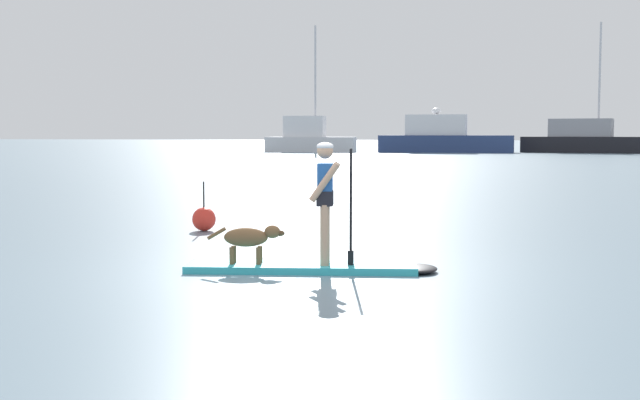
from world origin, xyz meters
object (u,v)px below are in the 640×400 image
(paddleboard, at_px, (318,268))
(person_paddler, at_px, (326,194))
(dog, at_px, (250,238))
(moored_boat_outer, at_px, (309,138))
(marker_buoy, at_px, (204,219))
(moored_boat_center, at_px, (443,138))
(moored_boat_starboard, at_px, (588,140))

(paddleboard, distance_m, person_paddler, 1.02)
(paddleboard, bearing_deg, dog, -168.44)
(dog, xyz_separation_m, moored_boat_outer, (-18.16, 68.61, 0.88))
(paddleboard, bearing_deg, moored_boat_outer, 105.58)
(person_paddler, bearing_deg, marker_buoy, 130.78)
(moored_boat_outer, bearing_deg, marker_buoy, -76.27)
(person_paddler, distance_m, moored_boat_center, 69.70)
(moored_boat_outer, relative_size, marker_buoy, 12.73)
(moored_boat_outer, bearing_deg, paddleboard, -74.42)
(moored_boat_center, bearing_deg, paddleboard, -84.92)
(moored_boat_starboard, bearing_deg, paddleboard, -95.65)
(moored_boat_center, xyz_separation_m, moored_boat_starboard, (13.23, 1.96, -0.13))
(moored_boat_outer, height_order, marker_buoy, moored_boat_outer)
(paddleboard, distance_m, moored_boat_center, 69.72)
(paddleboard, bearing_deg, marker_buoy, 129.71)
(dog, distance_m, moored_boat_outer, 70.98)
(moored_boat_starboard, bearing_deg, person_paddler, -95.57)
(moored_boat_starboard, bearing_deg, marker_buoy, -98.79)
(paddleboard, relative_size, moored_boat_center, 0.28)
(paddleboard, xyz_separation_m, dog, (-0.92, -0.19, 0.40))
(paddleboard, relative_size, moored_boat_outer, 0.29)
(paddleboard, height_order, moored_boat_starboard, moored_boat_starboard)
(marker_buoy, bearing_deg, dog, -60.10)
(moored_boat_starboard, bearing_deg, moored_boat_outer, -173.52)
(person_paddler, height_order, moored_boat_starboard, moored_boat_starboard)
(person_paddler, bearing_deg, paddleboard, -168.44)
(dog, relative_size, moored_boat_center, 0.08)
(marker_buoy, bearing_deg, paddleboard, -50.29)
(moored_boat_center, bearing_deg, dog, -85.69)
(dog, bearing_deg, moored_boat_starboard, 83.63)
(paddleboard, distance_m, marker_buoy, 5.24)
(paddleboard, bearing_deg, moored_boat_starboard, 84.35)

